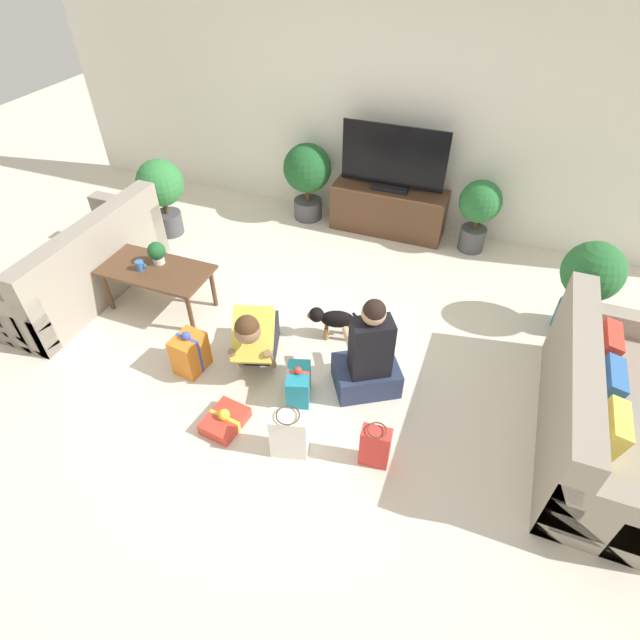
{
  "coord_description": "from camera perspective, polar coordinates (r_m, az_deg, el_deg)",
  "views": [
    {
      "loc": [
        1.33,
        -2.95,
        3.22
      ],
      "look_at": [
        0.19,
        -0.0,
        0.45
      ],
      "focal_mm": 28.0,
      "sensor_mm": 36.0,
      "label": 1
    }
  ],
  "objects": [
    {
      "name": "ground_plane",
      "position": [
        4.57,
        -2.27,
        -3.65
      ],
      "size": [
        16.0,
        16.0,
        0.0
      ],
      "primitive_type": "plane",
      "color": "beige"
    },
    {
      "name": "wall_back",
      "position": [
        6.05,
        7.87,
        22.4
      ],
      "size": [
        8.4,
        0.06,
        2.6
      ],
      "color": "white",
      "rests_on": "ground_plane"
    },
    {
      "name": "sofa_left",
      "position": [
        5.62,
        -25.75,
        5.52
      ],
      "size": [
        0.84,
        1.89,
        0.85
      ],
      "rotation": [
        0.0,
        0.0,
        -1.57
      ],
      "color": "gray",
      "rests_on": "ground_plane"
    },
    {
      "name": "sofa_right",
      "position": [
        4.24,
        29.47,
        -9.22
      ],
      "size": [
        0.84,
        1.89,
        0.85
      ],
      "rotation": [
        0.0,
        0.0,
        1.57
      ],
      "color": "gray",
      "rests_on": "ground_plane"
    },
    {
      "name": "coffee_table",
      "position": [
        5.04,
        -18.2,
        5.09
      ],
      "size": [
        1.06,
        0.54,
        0.47
      ],
      "color": "brown",
      "rests_on": "ground_plane"
    },
    {
      "name": "tv_console",
      "position": [
        6.17,
        7.81,
        12.33
      ],
      "size": [
        1.34,
        0.43,
        0.55
      ],
      "color": "brown",
      "rests_on": "ground_plane"
    },
    {
      "name": "tv",
      "position": [
        5.9,
        8.36,
        17.46
      ],
      "size": [
        1.2,
        0.2,
        0.74
      ],
      "color": "black",
      "rests_on": "tv_console"
    },
    {
      "name": "potted_plant_corner_left",
      "position": [
        6.2,
        -17.67,
        14.03
      ],
      "size": [
        0.53,
        0.53,
        0.92
      ],
      "color": "#4C4C51",
      "rests_on": "ground_plane"
    },
    {
      "name": "potted_plant_corner_right",
      "position": [
        5.03,
        28.42,
        4.07
      ],
      "size": [
        0.53,
        0.53,
        0.94
      ],
      "color": "#336B84",
      "rests_on": "ground_plane"
    },
    {
      "name": "potted_plant_back_right",
      "position": [
        5.9,
        17.7,
        12.02
      ],
      "size": [
        0.46,
        0.46,
        0.84
      ],
      "color": "#4C4C51",
      "rests_on": "ground_plane"
    },
    {
      "name": "potted_plant_back_left",
      "position": [
        6.26,
        -1.45,
        16.36
      ],
      "size": [
        0.58,
        0.58,
        0.95
      ],
      "color": "#4C4C51",
      "rests_on": "ground_plane"
    },
    {
      "name": "person_kneeling",
      "position": [
        4.25,
        -7.38,
        -1.82
      ],
      "size": [
        0.53,
        0.8,
        0.77
      ],
      "rotation": [
        0.0,
        0.0,
        0.32
      ],
      "color": "#23232D",
      "rests_on": "ground_plane"
    },
    {
      "name": "person_sitting",
      "position": [
        4.04,
        5.56,
        -4.38
      ],
      "size": [
        0.65,
        0.62,
        0.97
      ],
      "rotation": [
        0.0,
        0.0,
        3.69
      ],
      "color": "#283351",
      "rests_on": "ground_plane"
    },
    {
      "name": "dog",
      "position": [
        4.57,
        1.34,
        0.15
      ],
      "size": [
        0.49,
        0.24,
        0.33
      ],
      "rotation": [
        0.0,
        0.0,
        5.01
      ],
      "color": "black",
      "rests_on": "ground_plane"
    },
    {
      "name": "gift_box_a",
      "position": [
        4.1,
        -2.46,
        -7.39
      ],
      "size": [
        0.26,
        0.34,
        0.35
      ],
      "rotation": [
        0.0,
        0.0,
        0.31
      ],
      "color": "teal",
      "rests_on": "ground_plane"
    },
    {
      "name": "gift_box_b",
      "position": [
        4.44,
        -14.63,
        -3.65
      ],
      "size": [
        0.25,
        0.3,
        0.42
      ],
      "rotation": [
        0.0,
        0.0,
        -0.11
      ],
      "color": "orange",
      "rests_on": "ground_plane"
    },
    {
      "name": "gift_box_c",
      "position": [
        4.06,
        -10.81,
        -11.18
      ],
      "size": [
        0.31,
        0.37,
        0.17
      ],
      "rotation": [
        0.0,
        0.0,
        -0.12
      ],
      "color": "red",
      "rests_on": "ground_plane"
    },
    {
      "name": "gift_bag_a",
      "position": [
        3.71,
        6.32,
        -14.16
      ],
      "size": [
        0.22,
        0.15,
        0.38
      ],
      "rotation": [
        0.0,
        0.0,
        0.08
      ],
      "color": "red",
      "rests_on": "ground_plane"
    },
    {
      "name": "gift_bag_b",
      "position": [
        3.73,
        -3.55,
        -12.87
      ],
      "size": [
        0.3,
        0.21,
        0.43
      ],
      "rotation": [
        0.0,
        0.0,
        0.26
      ],
      "color": "white",
      "rests_on": "ground_plane"
    },
    {
      "name": "mug",
      "position": [
        5.02,
        -19.86,
        5.89
      ],
      "size": [
        0.12,
        0.08,
        0.09
      ],
      "color": "#386BAD",
      "rests_on": "coffee_table"
    },
    {
      "name": "tabletop_plant",
      "position": [
        5.02,
        -18.16,
        7.38
      ],
      "size": [
        0.17,
        0.17,
        0.22
      ],
      "color": "beige",
      "rests_on": "coffee_table"
    }
  ]
}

